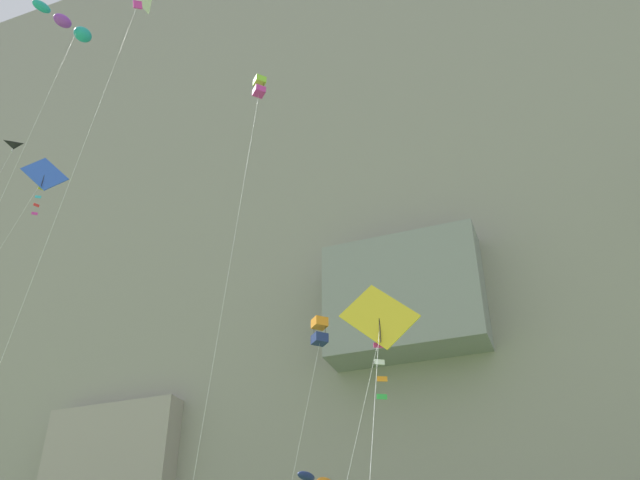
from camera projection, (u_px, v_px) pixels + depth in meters
cliff_face at (431, 225)px, 62.19m from camera, size 180.00×26.16×71.54m
kite_box_mid_left at (319, 332)px, 32.42m from camera, size 1.72×4.26×15.99m
kite_delta_upper_left at (375, 338)px, 24.79m from camera, size 1.87×5.48×12.96m
kite_windsock_front_field at (64, 23)px, 36.43m from camera, size 2.87×5.90×31.55m
kite_box_mid_right at (259, 90)px, 36.96m from camera, size 1.20×5.69×29.29m
kite_diamond_high_right at (42, 179)px, 37.87m from camera, size 3.66×6.06×26.52m
kite_diamond_low_center at (379, 321)px, 20.01m from camera, size 2.50×6.16×11.93m
kite_delta_low_right at (124, 6)px, 32.85m from camera, size 2.16×4.17×29.64m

